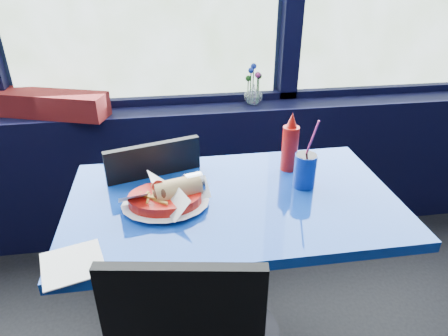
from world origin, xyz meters
TOP-DOWN VIEW (x-y plane):
  - window_sill at (0.00, 2.87)m, footprint 5.00×0.26m
  - near_table at (0.30, 2.00)m, footprint 1.20×0.70m
  - chair_near_back at (0.05, 2.33)m, footprint 0.50×0.50m
  - planter_box at (-0.52, 2.85)m, footprint 0.63×0.34m
  - flower_vase at (0.56, 2.86)m, footprint 0.14×0.14m
  - food_basket at (0.06, 1.98)m, footprint 0.30×0.30m
  - ketchup_bottle at (0.56, 2.19)m, footprint 0.07×0.07m
  - soda_cup at (0.58, 2.04)m, footprint 0.08×0.08m
  - napkin at (-0.22, 1.72)m, footprint 0.21×0.21m

SIDE VIEW (x-z plane):
  - window_sill at x=0.00m, z-range 0.00..0.80m
  - chair_near_back at x=0.05m, z-range 0.07..0.95m
  - near_table at x=0.30m, z-range 0.19..0.94m
  - napkin at x=-0.22m, z-range 0.75..0.75m
  - food_basket at x=0.06m, z-range 0.74..0.84m
  - soda_cup at x=0.58m, z-range 0.68..0.96m
  - ketchup_bottle at x=0.56m, z-range 0.74..0.98m
  - planter_box at x=-0.52m, z-range 0.80..0.92m
  - flower_vase at x=0.56m, z-range 0.76..0.98m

